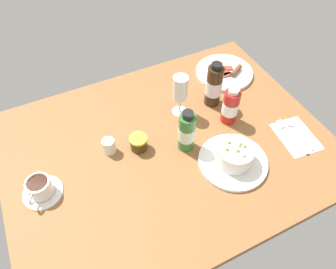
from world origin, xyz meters
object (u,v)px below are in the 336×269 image
Objects in this scene: sauce_bottle_red at (230,106)px; sauce_bottle_green at (187,132)px; creamer_jug at (109,146)px; wine_glass at (180,89)px; sauce_bottle_brown at (214,86)px; breakfast_plate at (224,72)px; porridge_bowl at (234,157)px; coffee_cup at (40,187)px; jam_jar at (139,143)px; cutlery_setting at (296,135)px.

sauce_bottle_green is (-19.81, -4.10, 0.71)cm from sauce_bottle_red.
creamer_jug is at bearing 173.13° from sauce_bottle_red.
sauce_bottle_brown is (13.51, -1.02, -2.66)cm from wine_glass.
sauce_bottle_brown reaches higher than breakfast_plate.
wine_glass is (-5.04, 28.54, 7.82)cm from porridge_bowl.
sauce_bottle_red reaches higher than creamer_jug.
coffee_cup is 68.41cm from sauce_bottle_brown.
coffee_cup reaches higher than jam_jar.
wine_glass reaches higher than jam_jar.
breakfast_plate is at bearing 96.65° from cutlery_setting.
wine_glass is at bearing 24.36° from jam_jar.
jam_jar is at bearing 142.70° from porridge_bowl.
sauce_bottle_green reaches higher than breakfast_plate.
jam_jar is at bearing -17.44° from creamer_jug.
cutlery_setting is at bearing -56.68° from sauce_bottle_brown.
wine_glass is 0.69× the size of breakfast_plate.
cutlery_setting is at bearing -19.96° from creamer_jug.
cutlery_setting is 2.85× the size of jam_jar.
porridge_bowl is 61.08cm from coffee_cup.
sauce_bottle_brown reaches higher than porridge_bowl.
creamer_jug is 26.43cm from sauce_bottle_green.
porridge_bowl is 3.73× the size of jam_jar.
jam_jar is at bearing -166.40° from sauce_bottle_brown.
cutlery_setting is 2.93× the size of creamer_jug.
porridge_bowl is 1.24× the size of sauce_bottle_brown.
sauce_bottle_red is at bearing -39.13° from wine_glass.
creamer_jug reaches higher than jam_jar.
sauce_bottle_red is (44.04, -5.31, 4.06)cm from creamer_jug.
sauce_bottle_red is 26.92cm from breakfast_plate.
coffee_cup is 68.05cm from sauce_bottle_red.
breakfast_plate is at bearing 17.24° from creamer_jug.
sauce_bottle_red is at bearing 61.82° from porridge_bowl.
porridge_bowl is at bearing -79.98° from wine_glass.
sauce_bottle_brown is (33.84, 8.19, 5.79)cm from jam_jar.
cutlery_setting is 1.05× the size of sauce_bottle_green.
sauce_bottle_brown is 0.77× the size of breakfast_plate.
cutlery_setting is 1.43× the size of coffee_cup.
coffee_cup is 0.82× the size of sauce_bottle_red.
breakfast_plate is (80.71, 23.49, -1.95)cm from coffee_cup.
jam_jar is 0.33× the size of sauce_bottle_brown.
sauce_bottle_red reaches higher than cutlery_setting.
coffee_cup is 0.66× the size of sauce_bottle_brown.
breakfast_plate is (12.78, 22.94, -5.95)cm from sauce_bottle_red.
jam_jar is (-51.94, 19.33, 2.42)cm from cutlery_setting.
sauce_bottle_brown is 1.10× the size of sauce_bottle_green.
breakfast_plate is at bearing 22.96° from wine_glass.
coffee_cup is 55.73cm from wine_glass.
porridge_bowl is 1.87× the size of coffee_cup.
coffee_cup is 24.60cm from creamer_jug.
sauce_bottle_brown is at bearing 9.33° from coffee_cup.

